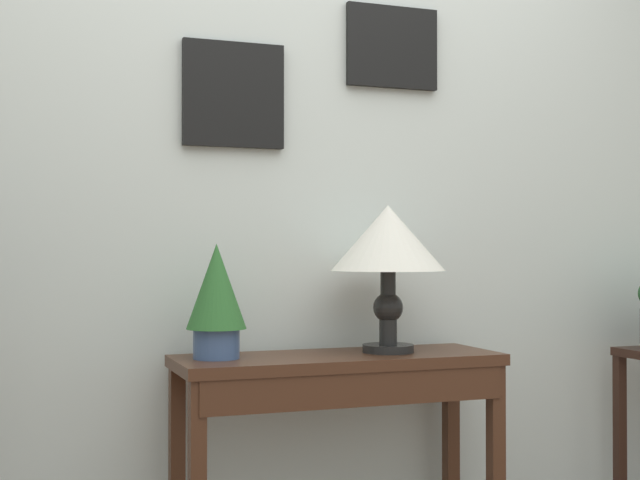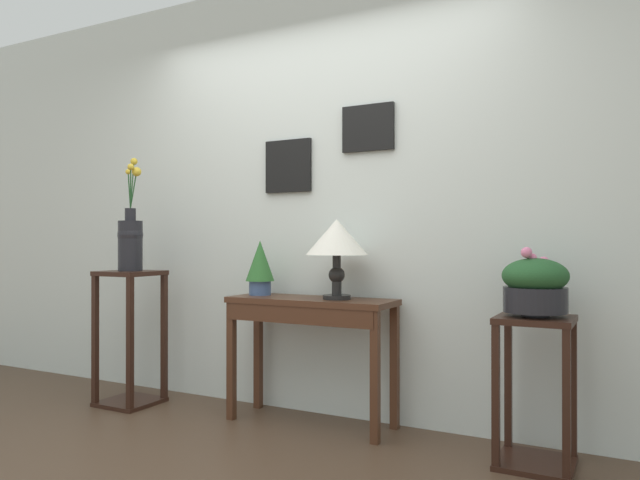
% 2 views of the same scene
% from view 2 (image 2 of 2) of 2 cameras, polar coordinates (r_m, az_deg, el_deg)
% --- Properties ---
extents(back_wall_with_art, '(9.00, 0.13, 2.80)m').
position_cam_2_polar(back_wall_with_art, '(3.83, 0.33, 4.55)').
color(back_wall_with_art, silver).
rests_on(back_wall_with_art, ground).
extents(console_table, '(1.01, 0.36, 0.75)m').
position_cam_2_polar(console_table, '(3.56, -1.03, -7.63)').
color(console_table, '#472819').
rests_on(console_table, ground).
extents(table_lamp, '(0.36, 0.36, 0.47)m').
position_cam_2_polar(table_lamp, '(3.47, 1.60, -0.03)').
color(table_lamp, black).
rests_on(table_lamp, console_table).
extents(potted_plant_on_console, '(0.18, 0.18, 0.34)m').
position_cam_2_polar(potted_plant_on_console, '(3.77, -5.73, -2.41)').
color(potted_plant_on_console, '#3D5684').
rests_on(potted_plant_on_console, console_table).
extents(pedestal_stand_left, '(0.36, 0.36, 0.89)m').
position_cam_2_polar(pedestal_stand_left, '(4.24, -17.62, -8.85)').
color(pedestal_stand_left, black).
rests_on(pedestal_stand_left, ground).
extents(flower_vase_tall_left, '(0.17, 0.17, 0.76)m').
position_cam_2_polar(flower_vase_tall_left, '(4.19, -17.60, 0.15)').
color(flower_vase_tall_left, black).
rests_on(flower_vase_tall_left, pedestal_stand_left).
extents(pedestal_stand_right, '(0.36, 0.36, 0.72)m').
position_cam_2_polar(pedestal_stand_right, '(3.15, 19.82, -13.41)').
color(pedestal_stand_right, black).
rests_on(pedestal_stand_right, ground).
extents(planter_bowl_wide_right, '(0.31, 0.31, 0.34)m').
position_cam_2_polar(planter_bowl_wide_right, '(3.08, 19.80, -4.05)').
color(planter_bowl_wide_right, black).
rests_on(planter_bowl_wide_right, pedestal_stand_right).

